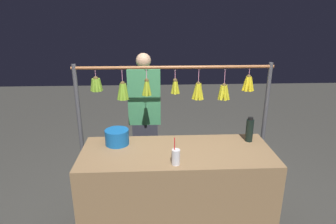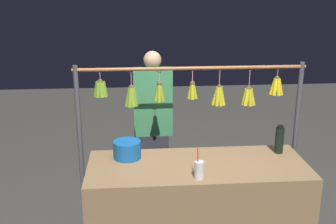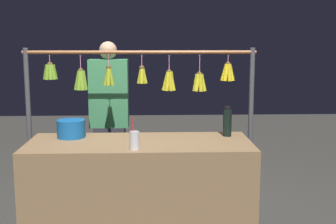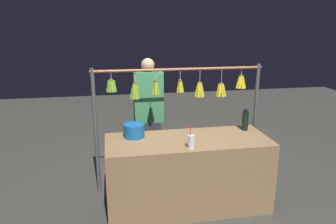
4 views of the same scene
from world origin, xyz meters
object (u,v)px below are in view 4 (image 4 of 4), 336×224
at_px(drink_cup, 191,142).
at_px(water_bottle, 245,120).
at_px(vendor_person, 149,119).
at_px(blue_bucket, 134,131).

bearing_deg(drink_cup, water_bottle, -150.19).
bearing_deg(vendor_person, water_bottle, 145.97).
xyz_separation_m(drink_cup, vendor_person, (0.29, -1.15, -0.09)).
height_order(drink_cup, vendor_person, vendor_person).
relative_size(water_bottle, blue_bucket, 1.09).
distance_m(water_bottle, blue_bucket, 1.31).
relative_size(blue_bucket, drink_cup, 0.96).
distance_m(water_bottle, drink_cup, 0.88).
distance_m(water_bottle, vendor_person, 1.28).
xyz_separation_m(water_bottle, drink_cup, (0.76, 0.44, -0.05)).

